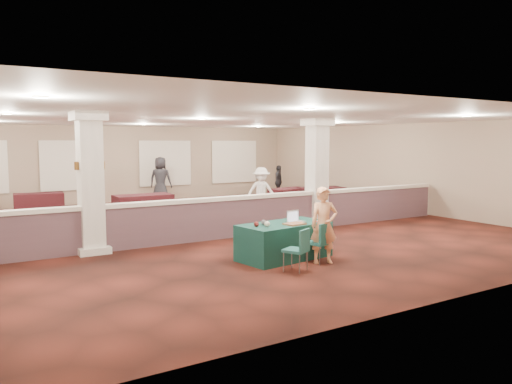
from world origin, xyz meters
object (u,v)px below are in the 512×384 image
far_table_back_left (39,202)px  far_table_back_center (143,206)px  attendee_d (161,180)px  far_table_back_right (290,197)px  attendee_b (261,191)px  conf_chair_main (321,239)px  far_table_front_center (256,211)px  far_table_front_left (13,231)px  conf_chair_side (299,246)px  far_table_front_right (322,196)px  near_table (284,241)px  attendee_c (278,182)px  woman (324,225)px

far_table_back_left → far_table_back_center: size_ratio=0.89×
far_table_back_center → attendee_d: bearing=61.3°
far_table_back_right → far_table_back_center: bearing=180.0°
far_table_back_center → attendee_b: bearing=-24.0°
conf_chair_main → far_table_front_center: conf_chair_main is taller
conf_chair_main → attendee_b: attendee_b is taller
far_table_front_left → far_table_front_center: (6.96, 0.00, -0.02)m
far_table_back_left → far_table_back_center: far_table_back_center is taller
far_table_back_center → far_table_back_left: bearing=130.2°
far_table_back_center → far_table_back_right: bearing=0.0°
far_table_front_center → attendee_b: 1.68m
far_table_back_center → attendee_d: (2.08, 3.80, 0.57)m
conf_chair_side → far_table_front_right: conf_chair_side is taller
near_table → attendee_d: (1.47, 11.25, 0.57)m
attendee_d → far_table_front_center: bearing=133.1°
conf_chair_main → attendee_d: bearing=72.1°
far_table_front_right → attendee_b: (-3.50, -0.99, 0.47)m
far_table_front_left → conf_chair_side: bearing=-51.3°
attendee_c → conf_chair_side: bearing=-165.9°
far_table_front_left → far_table_front_center: far_table_front_left is taller
near_table → conf_chair_side: (-0.38, -1.06, 0.11)m
far_table_front_right → attendee_b: attendee_b is taller
far_table_back_left → far_table_back_right: bearing=-20.4°
near_table → woman: woman is taller
woman → attendee_d: bearing=105.1°
far_table_front_center → far_table_back_left: bearing=131.4°
far_table_front_left → far_table_back_center: size_ratio=0.99×
attendee_c → far_table_back_left: bearing=131.6°
near_table → conf_chair_side: bearing=-117.7°
woman → far_table_back_left: size_ratio=0.95×
far_table_front_right → attendee_d: (-5.11, 4.44, 0.60)m
conf_chair_side → far_table_front_center: (2.46, 5.61, -0.14)m
far_table_front_center → far_table_back_center: far_table_back_center is taller
conf_chair_side → far_table_front_center: size_ratio=0.47×
far_table_back_center → attendee_b: size_ratio=1.14×
conf_chair_side → attendee_b: (3.46, 6.87, 0.33)m
conf_chair_side → attendee_c: bearing=30.4°
conf_chair_side → woman: 0.95m
conf_chair_side → near_table: bearing=43.0°
conf_chair_main → attendee_c: attendee_c is taller
far_table_front_left → far_table_front_right: bearing=11.1°
woman → far_table_back_left: woman is taller
far_table_back_right → conf_chair_side: bearing=-124.5°
conf_chair_side → attendee_d: (1.86, 12.31, 0.46)m
attendee_c → far_table_back_center: bearing=155.3°
conf_chair_side → attendee_c: (6.96, 10.96, 0.25)m
conf_chair_main → attendee_d: (1.04, 11.99, 0.46)m
woman → far_table_front_right: 9.74m
near_table → woman: (0.47, -0.77, 0.41)m
woman → attendee_d: attendee_d is taller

